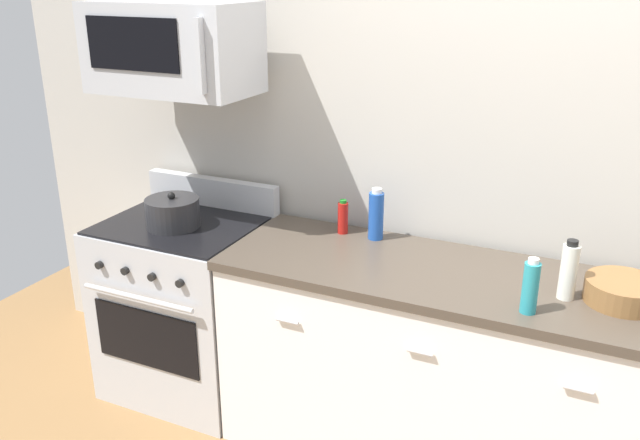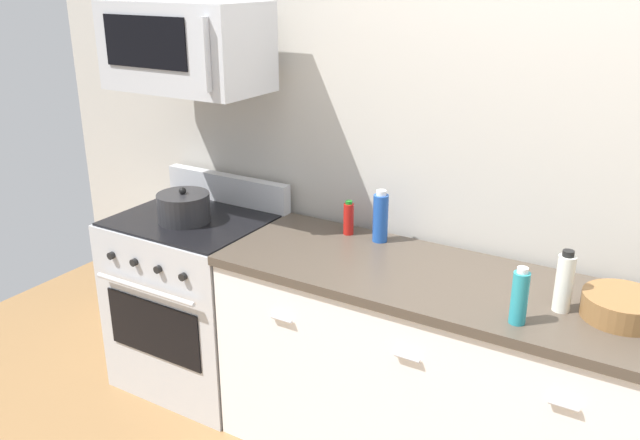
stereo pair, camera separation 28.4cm
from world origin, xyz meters
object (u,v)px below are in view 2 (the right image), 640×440
object	(u,v)px
microwave	(186,46)
stockpot	(184,207)
bottle_soda_blue	(380,217)
range_oven	(198,299)
bottle_vinegar_white	(564,282)
bowl_wooden_salad	(622,306)
bottle_dish_soap	(520,297)
bottle_hot_sauce_red	(349,218)

from	to	relation	value
microwave	stockpot	xyz separation A→B (m)	(-0.00, -0.10, -0.76)
microwave	bottle_soda_blue	world-z (taller)	microwave
range_oven	bottle_vinegar_white	size ratio (longest dim) A/B	4.56
bowl_wooden_salad	stockpot	size ratio (longest dim) A/B	1.09
bottle_dish_soap	stockpot	bearing A→B (deg)	174.60
bottle_hot_sauce_red	bottle_soda_blue	size ratio (longest dim) A/B	0.68
bottle_hot_sauce_red	stockpot	xyz separation A→B (m)	(-0.77, -0.27, -0.00)
bottle_dish_soap	stockpot	distance (m)	1.69
bowl_wooden_salad	stockpot	distance (m)	1.99
bottle_soda_blue	range_oven	bearing A→B (deg)	-166.87
range_oven	stockpot	xyz separation A→B (m)	(0.00, -0.05, 0.52)
bottle_hot_sauce_red	bottle_vinegar_white	xyz separation A→B (m)	(1.02, -0.25, 0.03)
microwave	bottle_soda_blue	size ratio (longest dim) A/B	3.08
microwave	bowl_wooden_salad	distance (m)	2.13
bottle_dish_soap	stockpot	world-z (taller)	bottle_dish_soap
stockpot	range_oven	bearing A→B (deg)	90.00
bottle_soda_blue	microwave	bearing A→B (deg)	-169.50
microwave	bowl_wooden_salad	bearing A→B (deg)	-0.86
range_oven	microwave	world-z (taller)	microwave
bottle_dish_soap	bottle_soda_blue	xyz separation A→B (m)	(-0.75, 0.43, 0.01)
bottle_dish_soap	range_oven	bearing A→B (deg)	172.81
bowl_wooden_salad	microwave	bearing A→B (deg)	179.14
bottle_hot_sauce_red	bottle_vinegar_white	bearing A→B (deg)	-14.02
bottle_soda_blue	stockpot	bearing A→B (deg)	-163.80
microwave	bottle_soda_blue	bearing A→B (deg)	10.50
stockpot	bowl_wooden_salad	bearing A→B (deg)	1.97
range_oven	bottle_soda_blue	xyz separation A→B (m)	(0.93, 0.22, 0.57)
bottle_dish_soap	bottle_soda_blue	size ratio (longest dim) A/B	0.88
bottle_hot_sauce_red	microwave	bearing A→B (deg)	-167.33
bottle_dish_soap	bowl_wooden_salad	world-z (taller)	bottle_dish_soap
range_oven	bottle_soda_blue	world-z (taller)	bottle_soda_blue
bottle_hot_sauce_red	bottle_vinegar_white	world-z (taller)	bottle_vinegar_white
range_oven	bottle_vinegar_white	world-z (taller)	bottle_vinegar_white
microwave	bottle_hot_sauce_red	distance (m)	1.09
bottle_vinegar_white	bowl_wooden_salad	distance (m)	0.21
stockpot	bottle_soda_blue	bearing A→B (deg)	16.20
bowl_wooden_salad	bottle_soda_blue	bearing A→B (deg)	169.12
microwave	bottle_dish_soap	bearing A→B (deg)	-8.69
range_oven	bottle_hot_sauce_red	size ratio (longest dim) A/B	6.55
bottle_dish_soap	bottle_soda_blue	bearing A→B (deg)	150.10
bowl_wooden_salad	stockpot	xyz separation A→B (m)	(-1.98, -0.07, 0.03)
bottle_vinegar_white	bowl_wooden_salad	xyz separation A→B (m)	(0.20, 0.05, -0.06)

